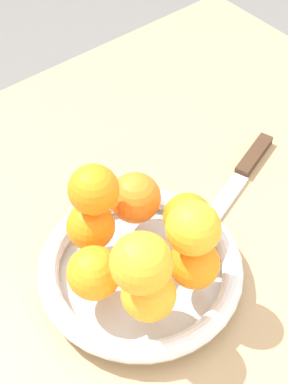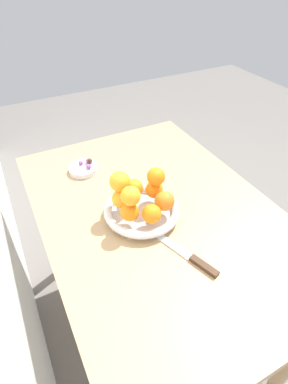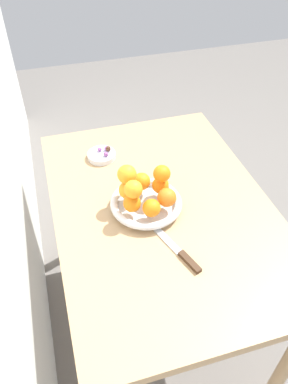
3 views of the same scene
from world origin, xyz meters
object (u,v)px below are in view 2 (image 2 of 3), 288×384
at_px(candy_ball_0, 90,161).
at_px(candy_ball_1, 89,167).
at_px(candy_dish, 84,169).
at_px(orange_1, 165,201).
at_px(dining_table, 157,228).
at_px(orange_4, 121,199).
at_px(fruit_bowl, 142,211).
at_px(orange_2, 153,190).
at_px(orange_5, 130,212).
at_px(candy_ball_2, 81,163).
at_px(orange_3, 134,188).
at_px(candy_ball_3, 88,161).
at_px(orange_8, 131,196).
at_px(orange_6, 120,181).
at_px(orange_7, 155,177).
at_px(orange_0, 152,214).
at_px(knife, 186,254).

height_order(candy_ball_0, candy_ball_1, candy_ball_0).
xyz_separation_m(candy_dish, candy_ball_0, (0.01, -0.03, 0.02)).
bearing_deg(orange_1, candy_ball_0, 17.77).
xyz_separation_m(dining_table, orange_1, (-0.04, -0.00, 0.16)).
xyz_separation_m(candy_dish, orange_4, (-0.30, -0.03, 0.06)).
height_order(fruit_bowl, orange_1, orange_1).
distance_m(orange_2, orange_5, 0.13).
bearing_deg(candy_ball_2, orange_3, -161.01).
bearing_deg(orange_3, candy_ball_3, 13.60).
relative_size(orange_4, candy_ball_2, 3.59).
bearing_deg(candy_ball_3, orange_1, -161.79).
distance_m(orange_8, candy_ball_1, 0.35).
distance_m(orange_4, orange_6, 0.06).
height_order(dining_table, orange_7, orange_7).
bearing_deg(orange_4, orange_0, -152.74).
distance_m(orange_7, candy_ball_1, 0.33).
height_order(orange_4, orange_5, orange_4).
xyz_separation_m(orange_4, knife, (-0.24, -0.10, -0.07)).
relative_size(orange_6, orange_7, 1.10).
bearing_deg(orange_6, candy_ball_1, 4.73).
bearing_deg(candy_ball_2, orange_4, -173.04).
distance_m(orange_2, orange_8, 0.14).
height_order(candy_dish, orange_8, orange_8).
height_order(dining_table, candy_dish, candy_dish).
relative_size(candy_dish, candy_ball_3, 5.78).
height_order(dining_table, orange_0, orange_0).
distance_m(dining_table, orange_8, 0.25).
relative_size(dining_table, orange_1, 16.97).
relative_size(orange_4, knife, 0.24).
relative_size(orange_1, orange_4, 1.06).
bearing_deg(candy_ball_2, orange_1, -158.04).
bearing_deg(knife, candy_dish, 13.54).
bearing_deg(candy_ball_1, orange_2, -154.71).
bearing_deg(fruit_bowl, orange_1, -122.16).
bearing_deg(orange_3, orange_2, -124.44).
relative_size(orange_1, candy_ball_2, 3.79).
xyz_separation_m(fruit_bowl, orange_2, (0.03, -0.06, 0.05)).
distance_m(orange_2, orange_3, 0.06).
bearing_deg(orange_2, candy_ball_3, 20.88).
xyz_separation_m(candy_ball_2, candy_ball_3, (-0.00, -0.03, 0.00)).
bearing_deg(candy_ball_1, orange_6, -175.27).
relative_size(dining_table, orange_0, 18.28).
distance_m(candy_dish, orange_2, 0.34).
distance_m(orange_7, candy_ball_0, 0.36).
xyz_separation_m(orange_3, candy_ball_0, (0.28, 0.06, -0.04)).
relative_size(candy_dish, orange_3, 1.84).
bearing_deg(orange_1, candy_ball_2, 21.96).
height_order(orange_0, candy_ball_2, orange_0).
bearing_deg(fruit_bowl, orange_4, 57.84).
xyz_separation_m(candy_dish, orange_0, (-0.40, -0.09, 0.06)).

